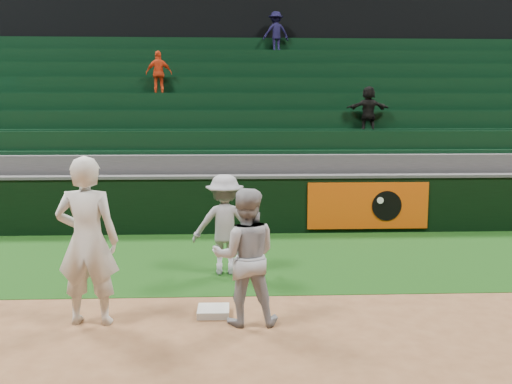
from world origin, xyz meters
TOP-DOWN VIEW (x-y plane):
  - ground at (0.00, 0.00)m, footprint 70.00×70.00m
  - foul_grass at (0.00, 3.00)m, footprint 36.00×4.20m
  - upper_deck at (0.00, 17.45)m, footprint 40.00×12.00m
  - first_base at (-0.17, 0.20)m, footprint 0.41×0.41m
  - first_baseman at (-1.69, -0.02)m, footprint 0.78×0.53m
  - baserunner at (0.24, -0.10)m, footprint 0.83×0.64m
  - base_coach at (-0.03, 2.06)m, footprint 1.04×0.61m
  - field_wall at (0.03, 5.20)m, footprint 36.00×0.45m
  - stadium_seating at (-0.00, 8.97)m, footprint 36.00×5.95m

SIDE VIEW (x-z plane):
  - ground at x=0.00m, z-range 0.00..0.00m
  - foul_grass at x=0.00m, z-range 0.00..0.01m
  - first_base at x=-0.17m, z-range 0.00..0.09m
  - field_wall at x=0.03m, z-range 0.01..1.26m
  - base_coach at x=-0.03m, z-range 0.01..1.62m
  - baserunner at x=0.24m, z-range 0.00..1.69m
  - first_baseman at x=-1.69m, z-range 0.00..2.09m
  - stadium_seating at x=0.00m, z-range -1.10..4.50m
  - upper_deck at x=0.00m, z-range 0.00..12.00m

